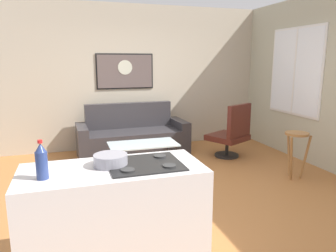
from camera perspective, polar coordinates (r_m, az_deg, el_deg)
ground at (r=4.43m, az=0.78°, el=-11.61°), size 6.40×6.40×0.04m
back_wall at (r=6.43m, az=-6.04°, el=8.64°), size 6.40×0.05×2.80m
right_wall at (r=5.72m, az=25.84°, el=7.19°), size 0.05×6.40×2.80m
couch at (r=6.01m, az=-6.38°, el=-2.12°), size 2.04×0.87×0.94m
coffee_table at (r=5.02m, az=-4.50°, el=-3.54°), size 1.07×0.57×0.45m
armchair at (r=5.82m, az=11.35°, el=-1.26°), size 0.83×0.82×0.98m
bar_stool at (r=5.04m, az=22.02°, el=-2.81°), size 0.38×0.38×0.70m
kitchen_counter at (r=2.81m, az=-9.51°, el=-15.84°), size 1.48×0.67×0.90m
soda_bottle at (r=2.50m, az=-21.75°, el=-5.94°), size 0.09×0.09×0.29m
mixing_bowl at (r=2.68m, az=-10.27°, el=-6.06°), size 0.28×0.28×0.10m
wall_painting at (r=6.35m, az=-7.71°, el=9.71°), size 1.12×0.03×0.68m
window at (r=6.14m, az=21.84°, el=9.04°), size 0.03×1.33×1.54m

